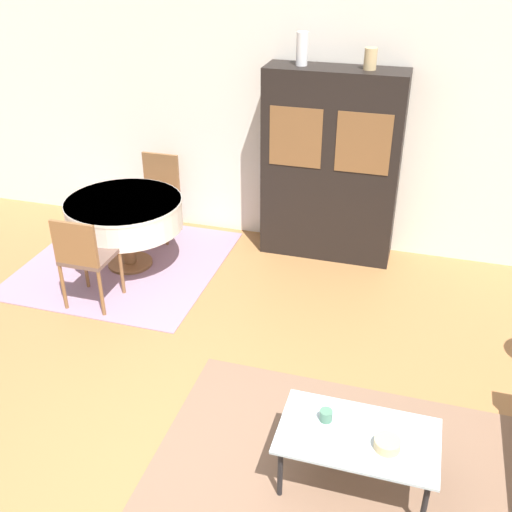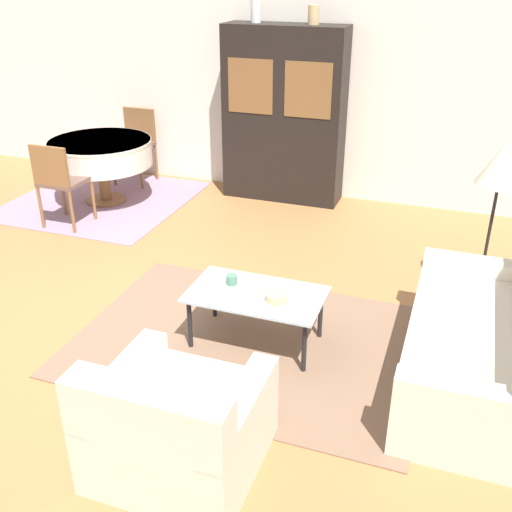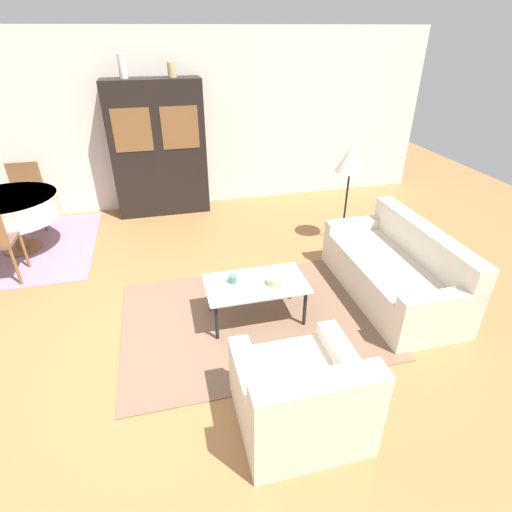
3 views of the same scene
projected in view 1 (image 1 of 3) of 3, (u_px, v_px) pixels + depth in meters
ground_plane at (171, 468)px, 4.11m from camera, size 14.00×14.00×0.00m
wall_back at (296, 125)px, 6.49m from camera, size 10.00×0.06×2.70m
area_rug at (346, 482)px, 4.00m from camera, size 2.65×1.91×0.01m
dining_rug at (125, 263)px, 6.56m from camera, size 2.05×2.08×0.01m
coffee_table at (358, 440)px, 3.81m from camera, size 1.02×0.59×0.43m
display_cabinet at (331, 167)px, 6.31m from camera, size 1.42×0.45×2.04m
dining_table at (125, 214)px, 6.24m from camera, size 1.21×1.21×0.76m
dining_chair_near at (84, 255)px, 5.58m from camera, size 0.44×0.44×0.94m
dining_chair_far at (158, 189)px, 6.95m from camera, size 0.44×0.44×0.94m
cup at (326, 415)px, 3.88m from camera, size 0.08×0.08×0.08m
bowl at (387, 444)px, 3.68m from camera, size 0.16×0.16×0.07m
vase_tall at (302, 49)px, 5.82m from camera, size 0.11×0.11×0.32m
vase_short at (370, 59)px, 5.69m from camera, size 0.12×0.12×0.20m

